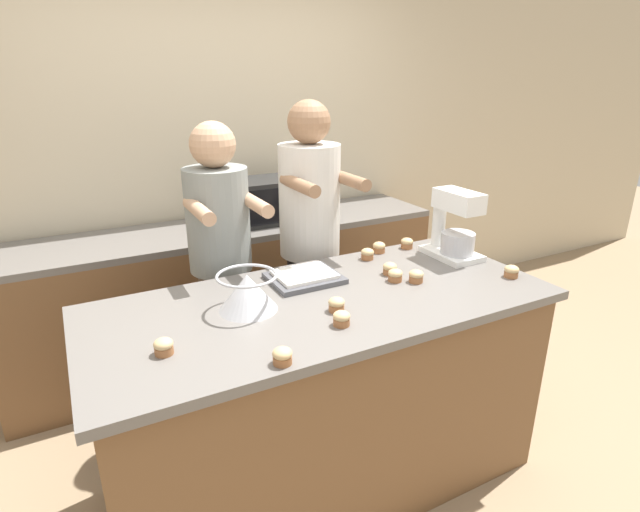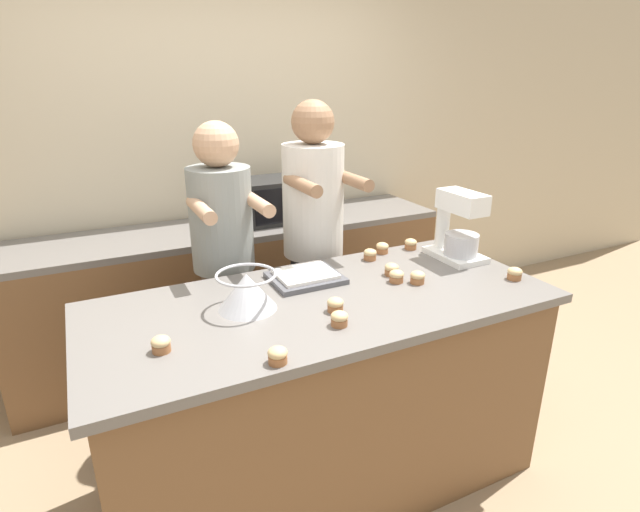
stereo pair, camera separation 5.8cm
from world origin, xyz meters
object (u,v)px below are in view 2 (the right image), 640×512
Objects in this scene: person_left at (225,274)px; cupcake_4 at (335,305)px; microwave_oven at (280,199)px; cupcake_7 at (418,277)px; stand_mixer at (458,229)px; cupcake_5 at (411,244)px; cupcake_8 at (278,355)px; cupcake_9 at (382,248)px; cupcake_6 at (396,276)px; cupcake_3 at (515,273)px; mixing_bowl at (247,290)px; person_right at (314,251)px; cupcake_2 at (161,344)px; cupcake_1 at (370,254)px; cupcake_0 at (392,269)px; cupcake_10 at (339,319)px; baking_tray at (306,277)px.

cupcake_4 is at bearing -72.98° from person_left.
cupcake_7 is at bearing -84.20° from microwave_oven.
microwave_oven is 1.35m from cupcake_7.
stand_mixer reaches higher than cupcake_4.
cupcake_4 is 0.87m from cupcake_5.
cupcake_8 is 1.17m from cupcake_9.
cupcake_5 is (-0.13, 0.22, -0.13)m from stand_mixer.
cupcake_5 and cupcake_7 have the same top height.
cupcake_4 is 0.42m from cupcake_6.
cupcake_3 is at bearing -22.86° from cupcake_6.
cupcake_3 is at bearing -72.07° from cupcake_5.
cupcake_7 is 1.00× the size of cupcake_8.
person_left is at bearing 83.13° from mixing_bowl.
cupcake_6 is (-0.33, -0.35, 0.00)m from cupcake_5.
cupcake_2 is (-0.96, -0.78, 0.07)m from person_right.
mixing_bowl is 3.69× the size of cupcake_2.
cupcake_1 is at bearing 81.68° from cupcake_6.
cupcake_1 is 1.00× the size of cupcake_6.
cupcake_4 is (0.31, -0.18, -0.05)m from mixing_bowl.
cupcake_3 is (0.48, -0.30, 0.00)m from cupcake_0.
cupcake_0 is at bearing 148.58° from cupcake_3.
person_right is 1.06m from cupcake_3.
cupcake_6 is at bearing 30.40° from cupcake_10.
cupcake_0 is 1.00× the size of cupcake_4.
person_right is at bearing 116.12° from cupcake_1.
mixing_bowl is at bearing 132.11° from cupcake_10.
cupcake_9 is 1.00× the size of cupcake_10.
cupcake_8 is (-0.04, -0.43, -0.05)m from mixing_bowl.
person_left is 0.76m from cupcake_1.
cupcake_4 and cupcake_9 have the same top height.
cupcake_0 is 1.00× the size of cupcake_10.
cupcake_5 is at bearing -32.75° from person_right.
baking_tray is at bearing 162.93° from cupcake_0.
cupcake_6 is at bearing 28.06° from cupcake_8.
microwave_oven is at bearing 48.78° from person_left.
cupcake_6 is 1.00× the size of cupcake_9.
cupcake_8 is (-0.82, -0.34, 0.00)m from cupcake_7.
cupcake_4 is 0.12m from cupcake_10.
stand_mixer reaches higher than cupcake_2.
cupcake_10 is at bearing -98.46° from baking_tray.
cupcake_10 is at bearing -177.63° from cupcake_3.
cupcake_8 is at bearing -151.94° from cupcake_6.
mixing_bowl is 3.69× the size of cupcake_10.
cupcake_9 is (0.13, 0.28, 0.00)m from cupcake_0.
cupcake_10 is at bearing -149.60° from cupcake_6.
mixing_bowl is at bearing -134.38° from person_right.
person_right reaches higher than cupcake_0.
person_left is 6.71× the size of mixing_bowl.
baking_tray is at bearing -105.89° from microwave_oven.
cupcake_0 is (0.15, -0.55, 0.07)m from person_right.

